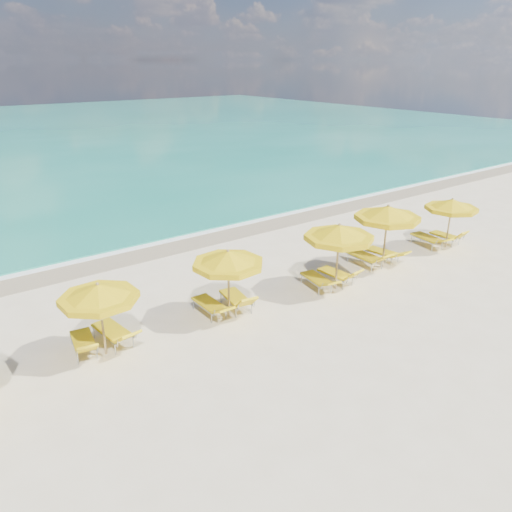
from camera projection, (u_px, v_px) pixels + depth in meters
ground_plane at (282, 302)px, 16.95m from camera, size 120.00×120.00×0.00m
wet_sand_band at (178, 242)px, 22.47m from camera, size 120.00×2.60×0.01m
foam_line at (169, 238)px, 23.06m from camera, size 120.00×1.20×0.03m
whitecap_far at (166, 164)px, 39.29m from camera, size 18.00×0.30×0.05m
umbrella_1 at (98, 294)px, 13.27m from camera, size 2.76×2.76×2.19m
umbrella_2 at (228, 260)px, 15.31m from camera, size 2.82×2.82×2.29m
umbrella_3 at (339, 233)px, 17.15m from camera, size 2.64×2.64×2.47m
umbrella_4 at (388, 214)px, 19.05m from camera, size 2.63×2.63×2.56m
umbrella_5 at (452, 205)px, 21.18m from camera, size 2.57×2.57×2.24m
lounger_1_left at (84, 346)px, 13.94m from camera, size 0.84×1.78×0.77m
lounger_1_right at (114, 336)px, 14.39m from camera, size 0.86×1.97×0.82m
lounger_2_left at (210, 308)px, 16.05m from camera, size 0.62×1.82×0.67m
lounger_2_right at (236, 302)px, 16.41m from camera, size 0.91×1.88×0.85m
lounger_3_left at (317, 283)px, 17.90m from camera, size 0.89×1.87×0.68m
lounger_3_right at (336, 277)px, 18.31m from camera, size 0.70×1.76×0.82m
lounger_4_left at (366, 260)px, 19.81m from camera, size 0.73×1.98×0.86m
lounger_4_right at (383, 256)px, 20.38m from camera, size 0.81×1.86×0.67m
lounger_5_left at (427, 241)px, 21.93m from camera, size 0.94×2.03×0.71m
lounger_5_right at (445, 239)px, 22.32m from camera, size 0.62×1.66×0.81m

